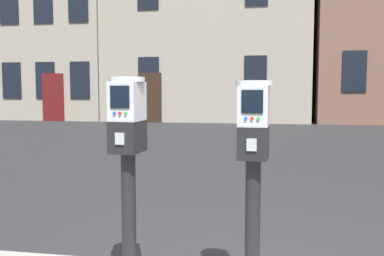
# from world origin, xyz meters

# --- Properties ---
(parking_meter_near_kerb) EXTENTS (0.23, 0.26, 1.30)m
(parking_meter_near_kerb) POSITION_xyz_m (-0.66, -0.15, 1.04)
(parking_meter_near_kerb) COLOR black
(parking_meter_near_kerb) RESTS_ON sidewalk_slab
(parking_meter_twin_adjacent) EXTENTS (0.23, 0.26, 1.28)m
(parking_meter_twin_adjacent) POSITION_xyz_m (0.11, -0.15, 1.02)
(parking_meter_twin_adjacent) COLOR black
(parking_meter_twin_adjacent) RESTS_ON sidewalk_slab
(townhouse_brick_corner) EXTENTS (8.93, 6.06, 10.67)m
(townhouse_brick_corner) POSITION_xyz_m (-2.59, 17.88, 5.34)
(townhouse_brick_corner) COLOR #9E9384
(townhouse_brick_corner) RESTS_ON ground_plane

